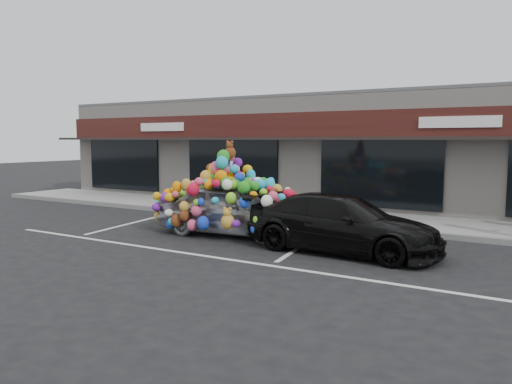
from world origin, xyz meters
The scene contains 9 objects.
ground centered at (0.00, 0.00, 0.00)m, with size 90.00×90.00×0.00m, color black.
shop_building centered at (0.00, 8.44, 2.16)m, with size 24.00×7.20×4.31m.
sidewalk centered at (0.00, 4.00, 0.07)m, with size 26.00×3.00×0.15m, color #9A9A95.
kerb centered at (0.00, 2.50, 0.07)m, with size 26.00×0.18×0.16m, color slate.
parking_stripe_left centered at (-3.20, 0.20, 0.00)m, with size 0.12×4.40×0.01m, color silver.
parking_stripe_mid centered at (2.80, 0.20, 0.00)m, with size 0.12×4.40×0.01m, color silver.
lane_line centered at (2.00, -2.30, 0.00)m, with size 14.00×0.12×0.01m, color silver.
toy_car centered at (0.53, 0.13, 0.86)m, with size 2.97×4.51×2.54m.
black_sedan centered at (3.92, -0.30, 0.67)m, with size 4.62×1.88×1.34m, color black.
Camera 1 is at (8.09, -11.13, 2.61)m, focal length 35.00 mm.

